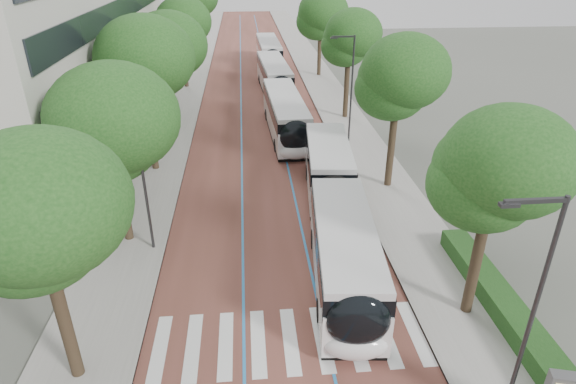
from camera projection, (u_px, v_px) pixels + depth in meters
The scene contains 20 objects.
ground at pixel (287, 360), 17.83m from camera, with size 160.00×160.00×0.00m, color #51544C.
road at pixel (255, 86), 53.33m from camera, with size 11.00×140.00×0.02m, color brown.
sidewalk_left at pixel (187, 87), 52.70m from camera, with size 4.00×140.00×0.12m, color gray.
sidewalk_right at pixel (322, 84), 53.91m from camera, with size 4.00×140.00×0.12m, color gray.
kerb_left at pixel (204, 86), 52.85m from camera, with size 0.20×140.00×0.14m, color gray.
kerb_right at pixel (305, 84), 53.76m from camera, with size 0.20×140.00×0.14m, color gray.
zebra_crossing at pixel (290, 340), 18.72m from camera, with size 10.55×3.60×0.01m.
lane_line_left at pixel (241, 86), 53.19m from camera, with size 0.12×126.00×0.01m, color #2577BB.
lane_line_right at pixel (270, 85), 53.45m from camera, with size 0.12×126.00×0.01m, color #2577BB.
office_building at pixel (10, 42), 37.94m from camera, with size 18.11×40.00×14.00m.
hedge at pixel (525, 334), 18.32m from camera, with size 1.20×14.00×0.80m, color #173A14.
streetlight_near at pixel (531, 300), 13.51m from camera, with size 1.82×0.20×8.00m.
streetlight_far at pixel (350, 81), 35.70m from camera, with size 1.82×0.20×8.00m.
lamp_post_left at pixel (143, 175), 22.57m from camera, with size 0.14×0.14×8.00m, color #2B2B2D.
trees_left at pixel (162, 49), 37.76m from camera, with size 6.37×60.75×10.07m.
trees_right at pixel (357, 49), 37.51m from camera, with size 5.72×47.24×9.08m.
lead_bus at pixel (336, 212), 24.48m from camera, with size 4.15×18.54×3.20m.
bus_queued_0 at pixel (286, 117), 38.31m from camera, with size 3.00×12.49×3.20m.
bus_queued_1 at pixel (275, 78), 49.80m from camera, with size 3.14×12.51×3.20m.
bus_queued_2 at pixel (269, 53), 61.48m from camera, with size 2.83×12.46×3.20m.
Camera 1 is at (-1.16, -13.00, 13.66)m, focal length 30.00 mm.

